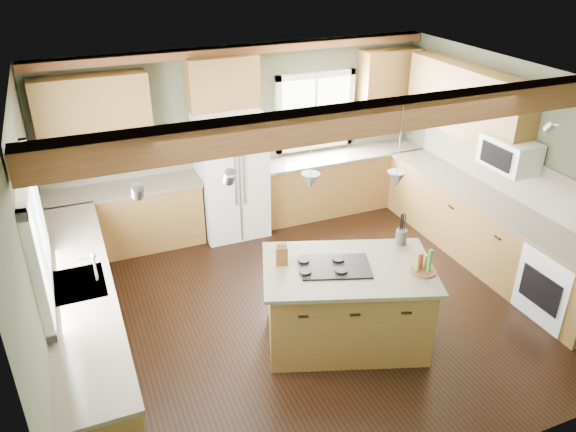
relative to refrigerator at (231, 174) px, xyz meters
name	(u,v)px	position (x,y,z in m)	size (l,w,h in m)	color
floor	(312,305)	(0.30, -2.12, -0.90)	(5.60, 5.60, 0.00)	black
ceiling	(318,88)	(0.30, -2.12, 1.70)	(5.60, 5.60, 0.00)	silver
wall_back	(242,136)	(0.30, 0.38, 0.40)	(5.60, 5.60, 0.00)	#404531
wall_left	(37,259)	(-2.50, -2.12, 0.40)	(5.00, 5.00, 0.00)	#404531
wall_right	(517,169)	(3.10, -2.12, 0.40)	(5.00, 5.00, 0.00)	#404531
ceiling_beam	(350,121)	(0.30, -2.81, 1.57)	(5.55, 0.26, 0.26)	#502D17
soffit_trim	(241,50)	(0.30, 0.28, 1.64)	(5.55, 0.20, 0.10)	#502D17
backsplash_back	(242,142)	(0.30, 0.36, 0.31)	(5.58, 0.03, 0.58)	brown
backsplash_right	(512,174)	(3.08, -2.07, 0.31)	(0.03, 3.70, 0.58)	brown
base_cab_back_left	(127,220)	(-1.49, 0.08, -0.46)	(2.02, 0.60, 0.88)	brown
counter_back_left	(122,189)	(-1.49, 0.08, 0.00)	(2.06, 0.64, 0.04)	brown
base_cab_back_right	(340,182)	(1.79, 0.08, -0.46)	(2.62, 0.60, 0.88)	brown
counter_back_right	(342,155)	(1.79, 0.08, 0.00)	(2.66, 0.64, 0.04)	brown
base_cab_left	(86,323)	(-2.20, -2.07, -0.46)	(0.60, 3.70, 0.88)	brown
counter_left	(79,285)	(-2.20, -2.07, 0.00)	(0.64, 3.74, 0.04)	brown
base_cab_right	(484,231)	(2.80, -2.07, -0.46)	(0.60, 3.70, 0.88)	brown
counter_right	(490,200)	(2.80, -2.07, 0.00)	(0.64, 3.74, 0.04)	brown
upper_cab_back_left	(93,111)	(-1.69, 0.21, 1.05)	(1.40, 0.35, 0.90)	brown
upper_cab_over_fridge	(222,82)	(0.00, 0.21, 1.25)	(0.96, 0.35, 0.70)	brown
upper_cab_right	(467,101)	(2.92, -1.22, 1.05)	(0.35, 2.20, 0.90)	brown
upper_cab_back_corner	(389,79)	(2.60, 0.21, 1.05)	(0.90, 0.35, 0.90)	brown
window_left	(34,232)	(-2.48, -2.07, 0.65)	(0.04, 1.60, 1.05)	white
window_back	(315,111)	(1.45, 0.36, 0.65)	(1.10, 0.04, 1.00)	white
sink	(78,285)	(-2.20, -2.07, 0.01)	(0.50, 0.65, 0.03)	#262628
faucet	(95,268)	(-2.02, -2.07, 0.15)	(0.02, 0.02, 0.28)	#B2B2B7
dishwasher	(102,416)	(-2.19, -3.37, -0.47)	(0.60, 0.60, 0.84)	white
oven	(561,284)	(2.79, -3.37, -0.47)	(0.60, 0.72, 0.84)	white
microwave	(510,154)	(2.88, -2.17, 0.65)	(0.40, 0.70, 0.38)	white
pendant_left	(310,181)	(-0.02, -2.68, 0.98)	(0.18, 0.18, 0.16)	#B2B2B7
pendant_right	(396,180)	(0.75, -2.95, 0.98)	(0.18, 0.18, 0.16)	#B2B2B7
refrigerator	(231,174)	(0.00, 0.00, 0.00)	(0.90, 0.74, 1.80)	white
island	(346,305)	(0.37, -2.81, -0.46)	(1.63, 0.99, 0.88)	olive
island_top	(348,269)	(0.37, -2.81, 0.00)	(1.73, 1.10, 0.04)	brown
cooktop	(335,267)	(0.24, -2.77, 0.03)	(0.70, 0.47, 0.02)	black
knife_block	(282,255)	(-0.24, -2.50, 0.12)	(0.12, 0.09, 0.20)	brown
utensil_crock	(401,237)	(1.12, -2.60, 0.10)	(0.12, 0.12, 0.16)	#423935
bottle_tray	(425,261)	(1.02, -3.18, 0.14)	(0.26, 0.26, 0.24)	brown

